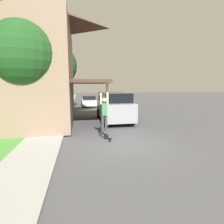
# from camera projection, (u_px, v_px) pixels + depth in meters

# --- Properties ---
(ground_plane) EXTENTS (120.00, 120.00, 0.00)m
(ground_plane) POSITION_uv_depth(u_px,v_px,m) (122.00, 143.00, 7.99)
(ground_plane) COLOR #49494C
(sidewalk) EXTENTS (1.80, 80.00, 0.10)m
(sidewalk) POSITION_uv_depth(u_px,v_px,m) (56.00, 120.00, 13.15)
(sidewalk) COLOR #9E9E99
(sidewalk) RESTS_ON ground_plane
(lawn_tree_near) EXTENTS (3.23, 3.23, 5.69)m
(lawn_tree_near) POSITION_uv_depth(u_px,v_px,m) (24.00, 55.00, 8.60)
(lawn_tree_near) COLOR brown
(lawn_tree_near) RESTS_ON lawn
(lawn_tree_far) EXTENTS (4.65, 4.65, 7.06)m
(lawn_tree_far) POSITION_uv_depth(u_px,v_px,m) (55.00, 65.00, 18.83)
(lawn_tree_far) COLOR brown
(lawn_tree_far) RESTS_ON lawn
(suv_parked) EXTENTS (2.19, 4.89, 2.11)m
(suv_parked) POSITION_uv_depth(u_px,v_px,m) (114.00, 106.00, 12.97)
(suv_parked) COLOR gray
(suv_parked) RESTS_ON ground_plane
(car_down_street) EXTENTS (1.96, 4.44, 1.35)m
(car_down_street) POSITION_uv_depth(u_px,v_px,m) (89.00, 101.00, 22.86)
(car_down_street) COLOR silver
(car_down_street) RESTS_ON ground_plane
(skateboarder) EXTENTS (0.41, 0.22, 1.87)m
(skateboarder) POSITION_uv_depth(u_px,v_px,m) (104.00, 112.00, 8.40)
(skateboarder) COLOR #38383D
(skateboarder) RESTS_ON ground_plane
(skateboard) EXTENTS (0.35, 0.76, 0.33)m
(skateboard) POSITION_uv_depth(u_px,v_px,m) (107.00, 137.00, 8.44)
(skateboard) COLOR black
(skateboard) RESTS_ON ground_plane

